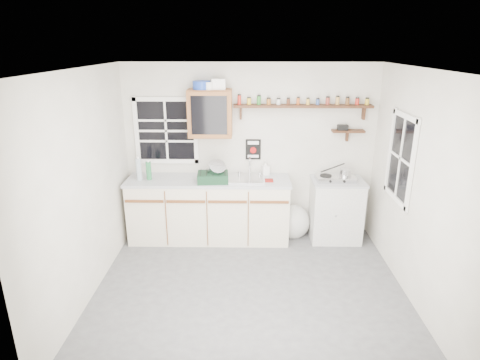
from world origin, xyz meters
name	(u,v)px	position (x,y,z in m)	size (l,w,h in m)	color
room	(251,189)	(0.00, 0.00, 1.25)	(3.64, 3.24, 2.54)	#4A4A4C
main_cabinet	(209,209)	(-0.58, 1.30, 0.46)	(2.31, 0.63, 0.92)	beige
right_cabinet	(336,209)	(1.25, 1.32, 0.46)	(0.73, 0.57, 0.91)	#B9B9B2
sink	(246,178)	(-0.05, 1.30, 0.93)	(0.52, 0.44, 0.29)	silver
upper_cabinet	(210,113)	(-0.55, 1.44, 1.82)	(0.60, 0.32, 0.65)	brown
upper_cabinet_clutter	(208,85)	(-0.57, 1.44, 2.21)	(0.44, 0.24, 0.14)	#1A3CAB
spice_shelf	(302,105)	(0.72, 1.51, 1.93)	(1.91, 0.18, 0.35)	#311A0D
secondary_shelf	(346,130)	(1.36, 1.52, 1.58)	(0.45, 0.16, 0.24)	#311A0D
warning_sign	(253,149)	(0.05, 1.59, 1.28)	(0.22, 0.02, 0.30)	black
window_back	(166,131)	(-1.20, 1.59, 1.55)	(0.93, 0.03, 0.98)	black
window_right	(401,158)	(1.79, 0.55, 1.45)	(0.03, 0.78, 1.08)	black
water_bottles	(143,169)	(-1.49, 1.26, 1.07)	(0.21, 0.09, 0.34)	#A1B3BD
dish_rack	(214,175)	(-0.49, 1.19, 1.02)	(0.44, 0.34, 0.32)	#10311C
soap_bottle	(266,168)	(0.23, 1.51, 1.02)	(0.09, 0.10, 0.21)	white
rag	(268,180)	(0.26, 1.23, 0.93)	(0.14, 0.12, 0.02)	maroon
hotplate	(335,178)	(1.20, 1.30, 0.95)	(0.55, 0.31, 0.08)	silver
saucepan	(345,172)	(1.33, 1.31, 1.03)	(0.41, 0.21, 0.17)	silver
trash_bag	(293,222)	(0.65, 1.40, 0.22)	(0.46, 0.41, 0.52)	silver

